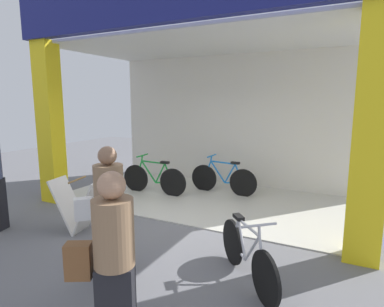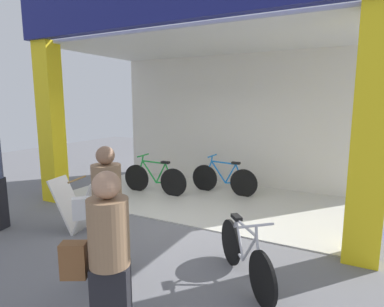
{
  "view_description": "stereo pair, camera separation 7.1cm",
  "coord_description": "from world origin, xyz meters",
  "px_view_note": "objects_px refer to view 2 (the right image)",
  "views": [
    {
      "loc": [
        2.75,
        -4.68,
        2.16
      ],
      "look_at": [
        0.0,
        0.78,
        1.15
      ],
      "focal_mm": 29.83,
      "sensor_mm": 36.0,
      "label": 1
    },
    {
      "loc": [
        2.82,
        -4.65,
        2.16
      ],
      "look_at": [
        0.0,
        0.78,
        1.15
      ],
      "focal_mm": 29.83,
      "sensor_mm": 36.0,
      "label": 2
    }
  ],
  "objects_px": {
    "bicycle_inside_1": "(155,179)",
    "bicycle_parked_0": "(244,255)",
    "pedestrian_1": "(107,209)",
    "pedestrian_0": "(108,261)",
    "sandwich_board_sign": "(79,205)",
    "bicycle_inside_0": "(224,179)"
  },
  "relations": [
    {
      "from": "pedestrian_0",
      "to": "pedestrian_1",
      "type": "xyz_separation_m",
      "value": [
        -0.88,
        0.95,
        0.02
      ]
    },
    {
      "from": "sandwich_board_sign",
      "to": "pedestrian_0",
      "type": "height_order",
      "value": "pedestrian_0"
    },
    {
      "from": "bicycle_parked_0",
      "to": "sandwich_board_sign",
      "type": "xyz_separation_m",
      "value": [
        -2.94,
        0.2,
        0.12
      ]
    },
    {
      "from": "sandwich_board_sign",
      "to": "pedestrian_1",
      "type": "xyz_separation_m",
      "value": [
        1.37,
        -0.81,
        0.4
      ]
    },
    {
      "from": "bicycle_inside_1",
      "to": "bicycle_parked_0",
      "type": "distance_m",
      "value": 3.98
    },
    {
      "from": "sandwich_board_sign",
      "to": "pedestrian_1",
      "type": "distance_m",
      "value": 1.64
    },
    {
      "from": "sandwich_board_sign",
      "to": "pedestrian_0",
      "type": "xyz_separation_m",
      "value": [
        2.24,
        -1.76,
        0.38
      ]
    },
    {
      "from": "bicycle_inside_0",
      "to": "pedestrian_0",
      "type": "height_order",
      "value": "pedestrian_0"
    },
    {
      "from": "sandwich_board_sign",
      "to": "pedestrian_0",
      "type": "distance_m",
      "value": 2.88
    },
    {
      "from": "bicycle_parked_0",
      "to": "pedestrian_1",
      "type": "xyz_separation_m",
      "value": [
        -1.58,
        -0.61,
        0.51
      ]
    },
    {
      "from": "bicycle_inside_1",
      "to": "pedestrian_1",
      "type": "height_order",
      "value": "pedestrian_1"
    },
    {
      "from": "bicycle_inside_0",
      "to": "pedestrian_1",
      "type": "height_order",
      "value": "pedestrian_1"
    },
    {
      "from": "bicycle_inside_1",
      "to": "pedestrian_1",
      "type": "bearing_deg",
      "value": -65.45
    },
    {
      "from": "bicycle_parked_0",
      "to": "pedestrian_0",
      "type": "relative_size",
      "value": 0.72
    },
    {
      "from": "bicycle_parked_0",
      "to": "pedestrian_0",
      "type": "xyz_separation_m",
      "value": [
        -0.7,
        -1.56,
        0.5
      ]
    },
    {
      "from": "pedestrian_1",
      "to": "bicycle_inside_0",
      "type": "bearing_deg",
      "value": 90.27
    },
    {
      "from": "bicycle_inside_0",
      "to": "pedestrian_0",
      "type": "xyz_separation_m",
      "value": [
        0.9,
        -4.88,
        0.47
      ]
    },
    {
      "from": "bicycle_parked_0",
      "to": "pedestrian_1",
      "type": "relative_size",
      "value": 0.71
    },
    {
      "from": "bicycle_inside_1",
      "to": "pedestrian_1",
      "type": "distance_m",
      "value": 3.54
    },
    {
      "from": "bicycle_inside_0",
      "to": "pedestrian_1",
      "type": "relative_size",
      "value": 1.0
    },
    {
      "from": "bicycle_inside_0",
      "to": "pedestrian_1",
      "type": "xyz_separation_m",
      "value": [
        0.02,
        -3.93,
        0.49
      ]
    },
    {
      "from": "pedestrian_0",
      "to": "sandwich_board_sign",
      "type": "bearing_deg",
      "value": 141.91
    }
  ]
}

